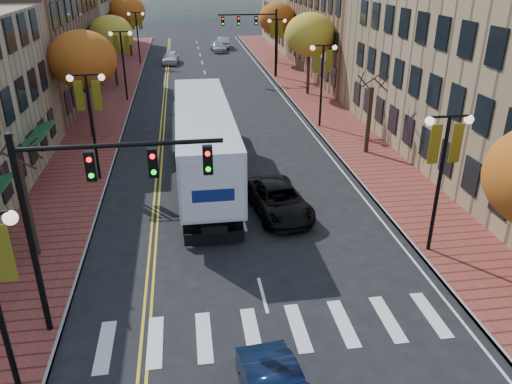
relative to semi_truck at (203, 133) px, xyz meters
name	(u,v)px	position (x,y,z in m)	size (l,w,h in m)	color
ground	(284,374)	(1.56, -16.02, -2.56)	(200.00, 200.00, 0.00)	black
sidewalk_left	(108,106)	(-7.44, 16.48, -2.49)	(4.00, 85.00, 0.15)	brown
sidewalk_right	(311,98)	(10.56, 16.48, -2.49)	(4.00, 85.00, 0.15)	brown
building_left_mid	(10,37)	(-15.44, 19.98, 2.94)	(12.00, 24.00, 11.00)	brown
building_left_far	(68,17)	(-15.44, 44.98, 2.19)	(12.00, 26.00, 9.50)	#9E8966
building_right_mid	(378,28)	(20.06, 25.98, 2.44)	(15.00, 24.00, 10.00)	brown
building_right_far	(324,6)	(20.06, 47.98, 2.94)	(15.00, 20.00, 11.00)	#9E8966
tree_left_a	(28,209)	(-7.44, -8.02, -0.31)	(0.28, 0.28, 4.20)	#382619
tree_left_b	(83,59)	(-7.44, 7.98, 2.88)	(4.48, 4.48, 7.21)	#382619
tree_left_c	(111,34)	(-7.44, 23.98, 2.49)	(4.16, 4.16, 6.69)	#382619
tree_left_d	(127,12)	(-7.44, 41.98, 3.04)	(4.61, 4.61, 7.42)	#382619
tree_right_b	(369,120)	(10.56, 1.98, -0.31)	(0.28, 0.28, 4.20)	#382619
tree_right_c	(310,35)	(10.56, 17.98, 2.88)	(4.48, 4.48, 7.21)	#382619
tree_right_d	(277,18)	(10.56, 33.98, 2.73)	(4.35, 4.35, 7.00)	#382619
lamp_left_b	(90,107)	(-5.94, -0.02, 1.73)	(1.96, 0.36, 6.05)	black
lamp_left_c	(122,52)	(-5.94, 17.98, 1.73)	(1.96, 0.36, 6.05)	black
lamp_left_d	(137,28)	(-5.94, 35.98, 1.73)	(1.96, 0.36, 6.05)	black
lamp_right_a	(443,158)	(9.06, -10.02, 1.73)	(1.96, 0.36, 6.05)	black
lamp_right_b	(322,70)	(9.06, 7.98, 1.73)	(1.96, 0.36, 6.05)	black
lamp_right_c	(277,36)	(9.06, 25.98, 1.73)	(1.96, 0.36, 6.05)	black
traffic_mast_near	(89,197)	(-3.92, -13.03, 2.36)	(6.10, 0.35, 7.00)	black
traffic_mast_far	(258,31)	(7.03, 25.97, 2.36)	(6.10, 0.34, 7.00)	black
semi_truck	(203,133)	(0.00, 0.00, 0.00)	(2.90, 17.55, 4.38)	black
black_suv	(279,200)	(3.37, -5.51, -1.83)	(2.42, 5.24, 1.46)	black
car_far_white	(171,57)	(-2.24, 36.01, -1.81)	(1.78, 4.43, 1.51)	silver
car_far_silver	(218,47)	(4.20, 44.23, -1.90)	(1.85, 4.56, 1.32)	#A1A2A8
car_far_oncoming	(223,42)	(5.14, 47.26, -1.77)	(1.68, 4.83, 1.59)	#B5B6BE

